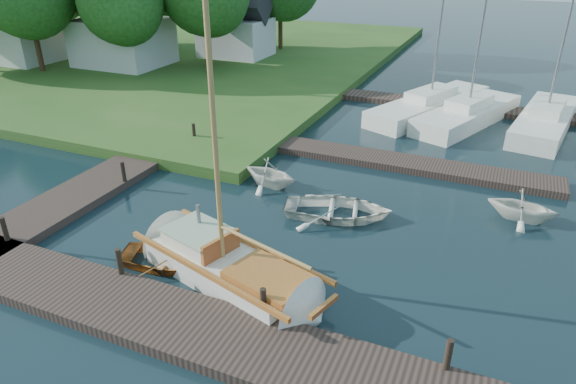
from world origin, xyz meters
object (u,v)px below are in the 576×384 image
at_px(mooring_post_1, 119,261).
at_px(tender_b, 270,171).
at_px(tender_d, 524,204).
at_px(marina_boat_2, 468,113).
at_px(house_c, 236,28).
at_px(house_b, 18,29).
at_px(marina_boat_1, 430,104).
at_px(mooring_post_5, 194,132).
at_px(dinghy, 178,255).
at_px(house_a, 121,30).
at_px(mooring_post_2, 263,302).
at_px(tree_2, 121,0).
at_px(sailboat, 232,271).
at_px(mooring_post_4, 123,172).
at_px(tender_c, 338,207).
at_px(marina_boat_3, 545,119).
at_px(mooring_post_0, 5,229).
at_px(mooring_post_3, 448,354).

relative_size(mooring_post_1, tender_b, 0.34).
height_order(tender_d, marina_boat_2, marina_boat_2).
distance_m(tender_b, house_c, 23.10).
distance_m(house_b, house_c, 16.13).
relative_size(marina_boat_1, house_b, 1.98).
height_order(mooring_post_5, dinghy, mooring_post_5).
xyz_separation_m(mooring_post_5, marina_boat_1, (9.34, 9.48, -0.13)).
distance_m(mooring_post_1, house_a, 27.11).
bearing_deg(mooring_post_2, tender_b, 114.17).
relative_size(marina_boat_1, tree_2, 1.47).
height_order(sailboat, house_c, sailboat).
xyz_separation_m(mooring_post_4, house_b, (-21.00, 14.00, 2.07)).
distance_m(mooring_post_2, tender_c, 6.13).
height_order(mooring_post_5, marina_boat_3, marina_boat_3).
bearing_deg(house_c, mooring_post_4, -72.35).
height_order(mooring_post_5, tender_d, tender_d).
xyz_separation_m(sailboat, dinghy, (-1.89, 0.06, 0.02)).
height_order(marina_boat_1, marina_boat_2, marina_boat_1).
distance_m(mooring_post_4, tree_2, 18.41).
xyz_separation_m(mooring_post_0, sailboat, (7.37, 1.31, -0.36)).
bearing_deg(tender_b, house_a, 64.29).
xyz_separation_m(dinghy, house_c, (-11.97, 25.64, 2.22)).
distance_m(mooring_post_3, tree_2, 30.98).
relative_size(marina_boat_2, marina_boat_3, 0.95).
distance_m(mooring_post_1, tender_c, 7.56).
bearing_deg(house_b, house_a, 14.04).
relative_size(sailboat, tree_2, 1.26).
relative_size(mooring_post_2, marina_boat_2, 0.07).
relative_size(mooring_post_5, sailboat, 0.08).
height_order(mooring_post_0, house_a, house_a).
xyz_separation_m(mooring_post_3, tree_2, (-24.00, 19.05, 4.55)).
xyz_separation_m(house_b, house_c, (14.00, 8.00, -0.19)).
height_order(dinghy, marina_boat_3, marina_boat_3).
bearing_deg(dinghy, mooring_post_0, 88.38).
bearing_deg(sailboat, mooring_post_2, -22.00).
bearing_deg(house_a, sailboat, -44.75).
bearing_deg(mooring_post_1, marina_boat_1, 74.66).
distance_m(tender_b, house_b, 28.67).
bearing_deg(marina_boat_2, house_c, 86.70).
distance_m(mooring_post_4, marina_boat_1, 17.23).
bearing_deg(mooring_post_0, house_c, 103.54).
distance_m(dinghy, house_c, 28.38).
xyz_separation_m(mooring_post_3, marina_boat_3, (2.21, 19.15, -0.13)).
xyz_separation_m(marina_boat_1, house_c, (-16.34, 7.52, 2.01)).
height_order(mooring_post_1, dinghy, mooring_post_1).
height_order(tender_b, house_a, house_a).
distance_m(mooring_post_0, house_c, 27.84).
bearing_deg(mooring_post_2, tree_2, 135.67).
height_order(mooring_post_2, mooring_post_3, same).
relative_size(mooring_post_0, house_a, 0.13).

